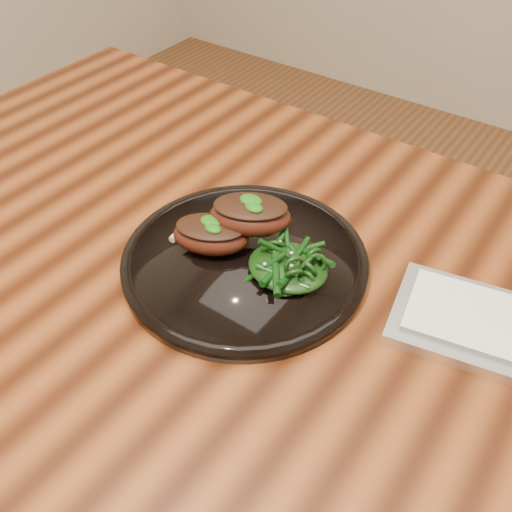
# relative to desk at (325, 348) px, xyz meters

# --- Properties ---
(desk) EXTENTS (1.60, 0.80, 0.75)m
(desk) POSITION_rel_desk_xyz_m (0.00, 0.00, 0.00)
(desk) COLOR black
(desk) RESTS_ON ground
(plate) EXTENTS (0.32, 0.32, 0.02)m
(plate) POSITION_rel_desk_xyz_m (-0.13, -0.01, 0.09)
(plate) COLOR black
(plate) RESTS_ON desk
(lamb_chop_front) EXTENTS (0.12, 0.10, 0.04)m
(lamb_chop_front) POSITION_rel_desk_xyz_m (-0.17, -0.02, 0.12)
(lamb_chop_front) COLOR #44170D
(lamb_chop_front) RESTS_ON plate
(lamb_chop_back) EXTENTS (0.12, 0.11, 0.05)m
(lamb_chop_back) POSITION_rel_desk_xyz_m (-0.14, 0.03, 0.14)
(lamb_chop_back) COLOR #44170D
(lamb_chop_back) RESTS_ON plate
(herb_smear) EXTENTS (0.07, 0.05, 0.00)m
(herb_smear) POSITION_rel_desk_xyz_m (-0.16, 0.06, 0.10)
(herb_smear) COLOR #0E4A07
(herb_smear) RESTS_ON plate
(greens_heap) EXTENTS (0.10, 0.10, 0.04)m
(greens_heap) POSITION_rel_desk_xyz_m (-0.06, 0.00, 0.12)
(greens_heap) COLOR black
(greens_heap) RESTS_ON plate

